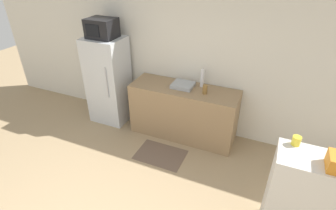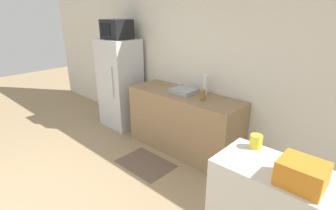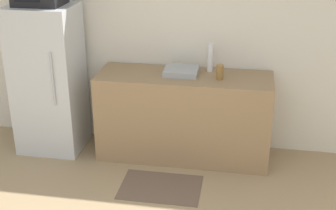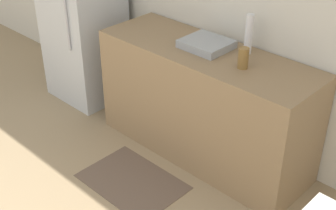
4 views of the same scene
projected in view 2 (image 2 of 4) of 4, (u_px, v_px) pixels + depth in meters
The scene contains 10 objects.
wall_back at pixel (192, 62), 3.99m from camera, with size 8.00×0.06×2.60m, color silver.
refrigerator at pixel (120, 84), 4.73m from camera, with size 0.67×0.59×1.58m.
microwave at pixel (117, 29), 4.39m from camera, with size 0.46×0.38×0.32m.
counter at pixel (183, 122), 3.95m from camera, with size 1.78×0.60×0.91m, color #937551.
sink_basin at pixel (184, 91), 3.84m from camera, with size 0.34×0.31×0.06m, color #9EA3A8.
bottle_tall at pixel (205, 85), 3.71m from camera, with size 0.06×0.06×0.30m, color silver.
bottle_short at pixel (203, 95), 3.51m from camera, with size 0.07×0.07×0.15m, color olive.
basket at pixel (302, 174), 1.44m from camera, with size 0.24×0.21×0.15m, color orange.
jar at pixel (256, 141), 1.84m from camera, with size 0.09×0.09×0.10m, color yellow.
kitchen_rug at pixel (146, 163), 3.72m from camera, with size 0.77×0.54×0.01m, color brown.
Camera 2 is at (2.43, -0.20, 2.08)m, focal length 28.00 mm.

